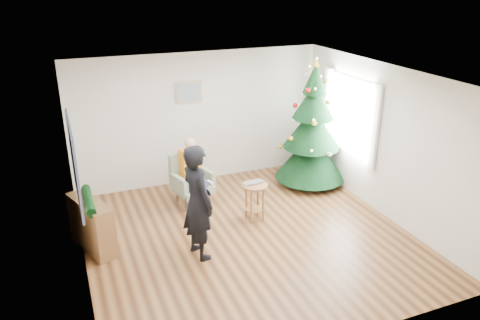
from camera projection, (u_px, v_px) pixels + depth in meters
name	position (u px, v px, depth m)	size (l,w,h in m)	color
floor	(248.00, 237.00, 7.54)	(5.00, 5.00, 0.00)	brown
ceiling	(249.00, 77.00, 6.58)	(5.00, 5.00, 0.00)	white
wall_back	(199.00, 118.00, 9.21)	(5.00, 5.00, 0.00)	silver
wall_front	(342.00, 245.00, 4.90)	(5.00, 5.00, 0.00)	silver
wall_left	(75.00, 189.00, 6.19)	(5.00, 5.00, 0.00)	silver
wall_right	(384.00, 142.00, 7.93)	(5.00, 5.00, 0.00)	silver
window_panel	(350.00, 115.00, 8.70)	(0.04, 1.30, 1.40)	white
curtains	(348.00, 115.00, 8.69)	(0.05, 1.75, 1.50)	white
christmas_tree	(312.00, 130.00, 9.09)	(1.39, 1.39, 2.50)	#3F2816
stool	(255.00, 202.00, 7.96)	(0.44, 0.44, 0.66)	brown
laptop	(255.00, 184.00, 7.84)	(0.36, 0.23, 0.03)	silver
armchair	(191.00, 186.00, 8.53)	(0.78, 0.76, 0.95)	gray
seated_person	(192.00, 172.00, 8.39)	(0.44, 0.59, 1.25)	navy
standing_man	(198.00, 202.00, 6.75)	(0.64, 0.42, 1.75)	black
game_controller	(210.00, 183.00, 6.68)	(0.04, 0.13, 0.04)	white
console	(92.00, 225.00, 7.09)	(0.30, 1.00, 0.80)	brown
garland	(89.00, 200.00, 6.94)	(0.14, 0.14, 0.90)	black
tapestry	(74.00, 163.00, 6.37)	(0.03, 1.50, 1.15)	black
framed_picture	(189.00, 92.00, 8.91)	(0.52, 0.05, 0.42)	tan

